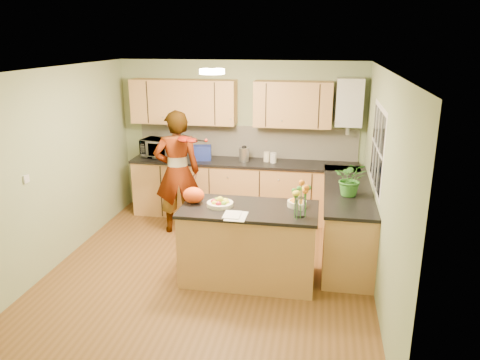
# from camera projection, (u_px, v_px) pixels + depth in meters

# --- Properties ---
(floor) EXTENTS (4.50, 4.50, 0.00)m
(floor) POSITION_uv_depth(u_px,v_px,m) (210.00, 271.00, 5.95)
(floor) COLOR brown
(floor) RESTS_ON ground
(ceiling) EXTENTS (4.00, 4.50, 0.02)m
(ceiling) POSITION_uv_depth(u_px,v_px,m) (206.00, 70.00, 5.21)
(ceiling) COLOR white
(ceiling) RESTS_ON wall_back
(wall_back) EXTENTS (4.00, 0.02, 2.50)m
(wall_back) POSITION_uv_depth(u_px,v_px,m) (241.00, 138.00, 7.69)
(wall_back) COLOR gray
(wall_back) RESTS_ON floor
(wall_front) EXTENTS (4.00, 0.02, 2.50)m
(wall_front) POSITION_uv_depth(u_px,v_px,m) (135.00, 263.00, 3.46)
(wall_front) COLOR gray
(wall_front) RESTS_ON floor
(wall_left) EXTENTS (0.02, 4.50, 2.50)m
(wall_left) POSITION_uv_depth(u_px,v_px,m) (54.00, 169.00, 5.91)
(wall_left) COLOR gray
(wall_left) RESTS_ON floor
(wall_right) EXTENTS (0.02, 4.50, 2.50)m
(wall_right) POSITION_uv_depth(u_px,v_px,m) (381.00, 186.00, 5.24)
(wall_right) COLOR gray
(wall_right) RESTS_ON floor
(back_counter) EXTENTS (3.64, 0.62, 0.94)m
(back_counter) POSITION_uv_depth(u_px,v_px,m) (243.00, 189.00, 7.62)
(back_counter) COLOR tan
(back_counter) RESTS_ON floor
(right_counter) EXTENTS (0.62, 2.24, 0.94)m
(right_counter) POSITION_uv_depth(u_px,v_px,m) (346.00, 220.00, 6.32)
(right_counter) COLOR tan
(right_counter) RESTS_ON floor
(splashback) EXTENTS (3.60, 0.02, 0.52)m
(splashback) POSITION_uv_depth(u_px,v_px,m) (246.00, 142.00, 7.68)
(splashback) COLOR beige
(splashback) RESTS_ON back_counter
(upper_cabinets) EXTENTS (3.20, 0.34, 0.70)m
(upper_cabinets) POSITION_uv_depth(u_px,v_px,m) (228.00, 103.00, 7.39)
(upper_cabinets) COLOR tan
(upper_cabinets) RESTS_ON wall_back
(boiler) EXTENTS (0.40, 0.30, 0.86)m
(boiler) POSITION_uv_depth(u_px,v_px,m) (349.00, 102.00, 7.07)
(boiler) COLOR silver
(boiler) RESTS_ON wall_back
(window_right) EXTENTS (0.01, 1.30, 1.05)m
(window_right) POSITION_uv_depth(u_px,v_px,m) (377.00, 148.00, 5.72)
(window_right) COLOR silver
(window_right) RESTS_ON wall_right
(light_switch) EXTENTS (0.02, 0.09, 0.09)m
(light_switch) POSITION_uv_depth(u_px,v_px,m) (26.00, 179.00, 5.33)
(light_switch) COLOR silver
(light_switch) RESTS_ON wall_left
(ceiling_lamp) EXTENTS (0.30, 0.30, 0.07)m
(ceiling_lamp) POSITION_uv_depth(u_px,v_px,m) (212.00, 71.00, 5.50)
(ceiling_lamp) COLOR #FFEABF
(ceiling_lamp) RESTS_ON ceiling
(peninsula_island) EXTENTS (1.62, 0.83, 0.93)m
(peninsula_island) POSITION_uv_depth(u_px,v_px,m) (249.00, 244.00, 5.63)
(peninsula_island) COLOR tan
(peninsula_island) RESTS_ON floor
(fruit_dish) EXTENTS (0.31, 0.31, 0.11)m
(fruit_dish) POSITION_uv_depth(u_px,v_px,m) (220.00, 202.00, 5.54)
(fruit_dish) COLOR beige
(fruit_dish) RESTS_ON peninsula_island
(orange_bowl) EXTENTS (0.23, 0.23, 0.13)m
(orange_bowl) POSITION_uv_depth(u_px,v_px,m) (297.00, 202.00, 5.53)
(orange_bowl) COLOR beige
(orange_bowl) RESTS_ON peninsula_island
(flower_vase) EXTENTS (0.26, 0.26, 0.49)m
(flower_vase) POSITION_uv_depth(u_px,v_px,m) (301.00, 189.00, 5.13)
(flower_vase) COLOR silver
(flower_vase) RESTS_ON peninsula_island
(orange_bag) EXTENTS (0.28, 0.24, 0.20)m
(orange_bag) POSITION_uv_depth(u_px,v_px,m) (194.00, 195.00, 5.63)
(orange_bag) COLOR #E64613
(orange_bag) RESTS_ON peninsula_island
(papers) EXTENTS (0.23, 0.31, 0.01)m
(papers) POSITION_uv_depth(u_px,v_px,m) (236.00, 216.00, 5.23)
(papers) COLOR silver
(papers) RESTS_ON peninsula_island
(violinist) EXTENTS (0.79, 0.65, 1.85)m
(violinist) POSITION_uv_depth(u_px,v_px,m) (177.00, 172.00, 6.93)
(violinist) COLOR #DF9F88
(violinist) RESTS_ON floor
(violin) EXTENTS (0.66, 0.57, 0.17)m
(violin) POSITION_uv_depth(u_px,v_px,m) (185.00, 139.00, 6.52)
(violin) COLOR #4A0A04
(violin) RESTS_ON violinist
(microwave) EXTENTS (0.61, 0.47, 0.30)m
(microwave) POSITION_uv_depth(u_px,v_px,m) (159.00, 148.00, 7.71)
(microwave) COLOR silver
(microwave) RESTS_ON back_counter
(blue_box) EXTENTS (0.32, 0.26, 0.23)m
(blue_box) POSITION_uv_depth(u_px,v_px,m) (202.00, 153.00, 7.55)
(blue_box) COLOR navy
(blue_box) RESTS_ON back_counter
(kettle) EXTENTS (0.16, 0.16, 0.30)m
(kettle) POSITION_uv_depth(u_px,v_px,m) (244.00, 154.00, 7.46)
(kettle) COLOR #BBBBC0
(kettle) RESTS_ON back_counter
(jar_cream) EXTENTS (0.13, 0.13, 0.15)m
(jar_cream) POSITION_uv_depth(u_px,v_px,m) (267.00, 157.00, 7.45)
(jar_cream) COLOR beige
(jar_cream) RESTS_ON back_counter
(jar_white) EXTENTS (0.13, 0.13, 0.16)m
(jar_white) POSITION_uv_depth(u_px,v_px,m) (273.00, 158.00, 7.38)
(jar_white) COLOR silver
(jar_white) RESTS_ON back_counter
(potted_plant) EXTENTS (0.43, 0.38, 0.44)m
(potted_plant) POSITION_uv_depth(u_px,v_px,m) (351.00, 179.00, 5.81)
(potted_plant) COLOR #367C29
(potted_plant) RESTS_ON right_counter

